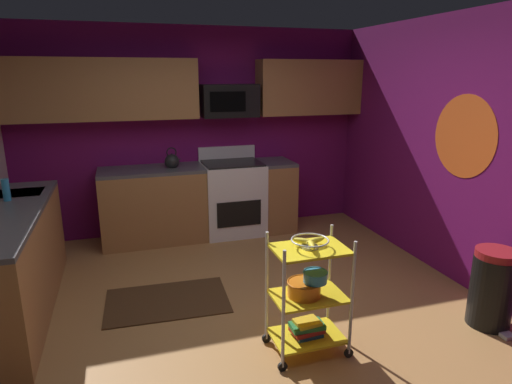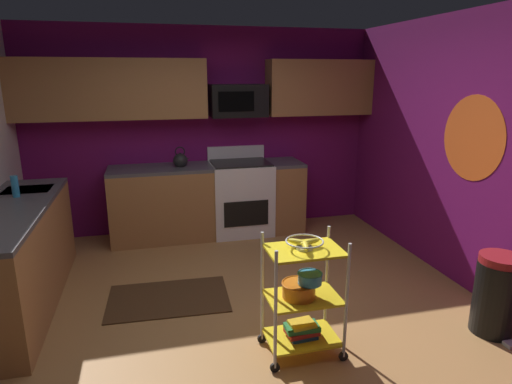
{
  "view_description": "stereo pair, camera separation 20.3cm",
  "coord_description": "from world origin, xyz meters",
  "px_view_note": "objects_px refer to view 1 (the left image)",
  "views": [
    {
      "loc": [
        -0.91,
        -3.2,
        2.02
      ],
      "look_at": [
        0.16,
        0.23,
        1.05
      ],
      "focal_mm": 30.7,
      "sensor_mm": 36.0,
      "label": 1
    },
    {
      "loc": [
        -0.72,
        -3.26,
        2.02
      ],
      "look_at": [
        0.16,
        0.23,
        1.05
      ],
      "focal_mm": 30.7,
      "sensor_mm": 36.0,
      "label": 2
    }
  ],
  "objects_px": {
    "mixing_bowl_small": "(315,276)",
    "microwave": "(229,101)",
    "fruit_bowl": "(310,242)",
    "dish_soap_bottle": "(6,190)",
    "trash_can": "(492,288)",
    "book_stack": "(307,328)",
    "oven_range": "(233,197)",
    "kettle": "(172,161)",
    "rolling_cart": "(308,296)",
    "mixing_bowl_large": "(304,288)"
  },
  "relations": [
    {
      "from": "mixing_bowl_small",
      "to": "microwave",
      "type": "bearing_deg",
      "value": 88.57
    },
    {
      "from": "fruit_bowl",
      "to": "dish_soap_bottle",
      "type": "xyz_separation_m",
      "value": [
        -2.24,
        1.63,
        0.14
      ]
    },
    {
      "from": "fruit_bowl",
      "to": "dish_soap_bottle",
      "type": "height_order",
      "value": "dish_soap_bottle"
    },
    {
      "from": "trash_can",
      "to": "book_stack",
      "type": "bearing_deg",
      "value": 175.6
    },
    {
      "from": "oven_range",
      "to": "fruit_bowl",
      "type": "relative_size",
      "value": 4.04
    },
    {
      "from": "mixing_bowl_small",
      "to": "kettle",
      "type": "height_order",
      "value": "kettle"
    },
    {
      "from": "mixing_bowl_small",
      "to": "trash_can",
      "type": "xyz_separation_m",
      "value": [
        1.55,
        -0.09,
        -0.29
      ]
    },
    {
      "from": "mixing_bowl_small",
      "to": "trash_can",
      "type": "distance_m",
      "value": 1.58
    },
    {
      "from": "rolling_cart",
      "to": "mixing_bowl_small",
      "type": "height_order",
      "value": "rolling_cart"
    },
    {
      "from": "book_stack",
      "to": "microwave",
      "type": "bearing_deg",
      "value": 87.79
    },
    {
      "from": "fruit_bowl",
      "to": "dish_soap_bottle",
      "type": "bearing_deg",
      "value": 144.01
    },
    {
      "from": "trash_can",
      "to": "oven_range",
      "type": "bearing_deg",
      "value": 118.08
    },
    {
      "from": "mixing_bowl_large",
      "to": "mixing_bowl_small",
      "type": "distance_m",
      "value": 0.13
    },
    {
      "from": "book_stack",
      "to": "dish_soap_bottle",
      "type": "height_order",
      "value": "dish_soap_bottle"
    },
    {
      "from": "mixing_bowl_large",
      "to": "kettle",
      "type": "relative_size",
      "value": 0.95
    },
    {
      "from": "mixing_bowl_large",
      "to": "trash_can",
      "type": "height_order",
      "value": "trash_can"
    },
    {
      "from": "fruit_bowl",
      "to": "kettle",
      "type": "bearing_deg",
      "value": 103.69
    },
    {
      "from": "mixing_bowl_large",
      "to": "book_stack",
      "type": "bearing_deg",
      "value": -0.0
    },
    {
      "from": "fruit_bowl",
      "to": "trash_can",
      "type": "height_order",
      "value": "fruit_bowl"
    },
    {
      "from": "fruit_bowl",
      "to": "book_stack",
      "type": "xyz_separation_m",
      "value": [
        0.0,
        -0.0,
        -0.69
      ]
    },
    {
      "from": "microwave",
      "to": "book_stack",
      "type": "xyz_separation_m",
      "value": [
        -0.11,
        -2.76,
        -1.51
      ]
    },
    {
      "from": "mixing_bowl_small",
      "to": "dish_soap_bottle",
      "type": "bearing_deg",
      "value": 143.92
    },
    {
      "from": "oven_range",
      "to": "trash_can",
      "type": "distance_m",
      "value": 3.15
    },
    {
      "from": "fruit_bowl",
      "to": "mixing_bowl_small",
      "type": "relative_size",
      "value": 1.49
    },
    {
      "from": "microwave",
      "to": "fruit_bowl",
      "type": "height_order",
      "value": "microwave"
    },
    {
      "from": "oven_range",
      "to": "rolling_cart",
      "type": "distance_m",
      "value": 2.66
    },
    {
      "from": "rolling_cart",
      "to": "trash_can",
      "type": "xyz_separation_m",
      "value": [
        1.59,
        -0.12,
        -0.12
      ]
    },
    {
      "from": "dish_soap_bottle",
      "to": "kettle",
      "type": "bearing_deg",
      "value": 32.82
    },
    {
      "from": "microwave",
      "to": "oven_range",
      "type": "bearing_deg",
      "value": -89.74
    },
    {
      "from": "oven_range",
      "to": "kettle",
      "type": "xyz_separation_m",
      "value": [
        -0.75,
        -0.0,
        0.52
      ]
    },
    {
      "from": "rolling_cart",
      "to": "book_stack",
      "type": "relative_size",
      "value": 3.63
    },
    {
      "from": "dish_soap_bottle",
      "to": "rolling_cart",
      "type": "bearing_deg",
      "value": -35.99
    },
    {
      "from": "rolling_cart",
      "to": "mixing_bowl_small",
      "type": "distance_m",
      "value": 0.17
    },
    {
      "from": "fruit_bowl",
      "to": "mixing_bowl_large",
      "type": "bearing_deg",
      "value": -180.0
    },
    {
      "from": "microwave",
      "to": "mixing_bowl_small",
      "type": "height_order",
      "value": "microwave"
    },
    {
      "from": "trash_can",
      "to": "microwave",
      "type": "bearing_deg",
      "value": 117.22
    },
    {
      "from": "rolling_cart",
      "to": "fruit_bowl",
      "type": "height_order",
      "value": "rolling_cart"
    },
    {
      "from": "book_stack",
      "to": "trash_can",
      "type": "relative_size",
      "value": 0.38
    },
    {
      "from": "fruit_bowl",
      "to": "mixing_bowl_small",
      "type": "bearing_deg",
      "value": -41.27
    },
    {
      "from": "mixing_bowl_large",
      "to": "book_stack",
      "type": "xyz_separation_m",
      "value": [
        0.03,
        -0.0,
        -0.33
      ]
    },
    {
      "from": "rolling_cart",
      "to": "trash_can",
      "type": "height_order",
      "value": "rolling_cart"
    },
    {
      "from": "dish_soap_bottle",
      "to": "trash_can",
      "type": "relative_size",
      "value": 0.3
    },
    {
      "from": "microwave",
      "to": "mixing_bowl_large",
      "type": "relative_size",
      "value": 2.78
    },
    {
      "from": "rolling_cart",
      "to": "fruit_bowl",
      "type": "relative_size",
      "value": 3.36
    },
    {
      "from": "rolling_cart",
      "to": "mixing_bowl_small",
      "type": "relative_size",
      "value": 5.03
    },
    {
      "from": "microwave",
      "to": "book_stack",
      "type": "bearing_deg",
      "value": -92.21
    },
    {
      "from": "trash_can",
      "to": "kettle",
      "type": "bearing_deg",
      "value": 128.86
    },
    {
      "from": "book_stack",
      "to": "kettle",
      "type": "relative_size",
      "value": 0.95
    },
    {
      "from": "rolling_cart",
      "to": "book_stack",
      "type": "height_order",
      "value": "rolling_cart"
    },
    {
      "from": "microwave",
      "to": "kettle",
      "type": "xyz_separation_m",
      "value": [
        -0.75,
        -0.11,
        -0.7
      ]
    }
  ]
}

